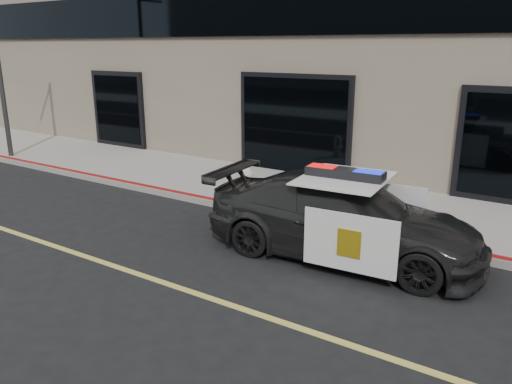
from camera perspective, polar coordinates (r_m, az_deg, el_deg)
The scene contains 4 objects.
ground at distance 8.45m, azimuth -13.14°, elevation -9.20°, with size 120.00×120.00×0.00m, color black.
sidewalk_n at distance 12.37m, azimuth 4.46°, elevation -0.18°, with size 60.00×3.50×0.15m, color gray.
police_car at distance 8.84m, azimuth 9.89°, elevation -2.86°, with size 2.65×5.12×1.59m.
fire_hydrant at distance 11.80m, azimuth -1.05°, elevation 1.12°, with size 0.32×0.45×0.71m.
Camera 1 is at (5.63, -5.19, 3.58)m, focal length 35.00 mm.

